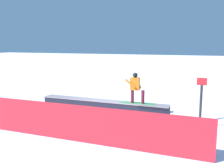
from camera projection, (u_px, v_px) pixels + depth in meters
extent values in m
plane|color=white|center=(103.00, 113.00, 12.16)|extent=(120.00, 120.00, 0.00)
cube|color=#1C1F2C|center=(103.00, 107.00, 12.12)|extent=(6.18, 0.61, 0.58)
cube|color=red|center=(103.00, 110.00, 12.14)|extent=(6.19, 0.62, 0.14)
cube|color=gray|center=(103.00, 101.00, 12.07)|extent=(6.18, 0.67, 0.04)
cube|color=#378D4B|center=(137.00, 103.00, 11.46)|extent=(1.57, 0.38, 0.01)
cylinder|color=maroon|center=(132.00, 96.00, 11.48)|extent=(0.15, 0.15, 0.58)
cylinder|color=maroon|center=(143.00, 97.00, 11.34)|extent=(0.15, 0.15, 0.58)
cube|color=orange|center=(135.00, 84.00, 11.36)|extent=(0.41, 0.26, 0.55)
sphere|color=black|center=(135.00, 75.00, 11.30)|extent=(0.22, 0.22, 0.22)
cylinder|color=orange|center=(130.00, 84.00, 11.25)|extent=(0.48, 0.12, 0.42)
cylinder|color=orange|center=(138.00, 83.00, 11.48)|extent=(0.32, 0.11, 0.54)
cube|color=red|center=(63.00, 122.00, 8.80)|extent=(9.75, 0.20, 1.25)
cylinder|color=#262628|center=(201.00, 104.00, 10.69)|extent=(0.10, 0.10, 1.57)
cube|color=red|center=(202.00, 82.00, 10.54)|extent=(0.40, 0.04, 0.30)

